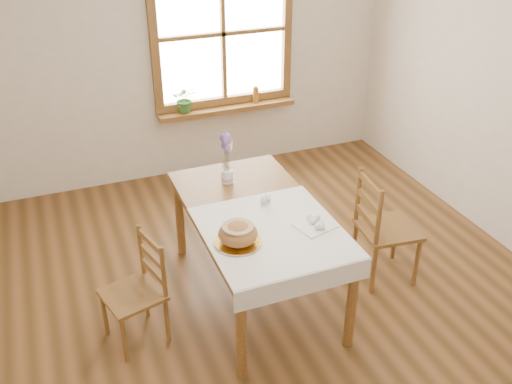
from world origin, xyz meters
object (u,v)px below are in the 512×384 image
(chair_right, at_px, (388,227))
(flower_vase, at_px, (227,177))
(bread_plate, at_px, (238,242))
(dining_table, at_px, (256,220))
(chair_left, at_px, (132,293))

(chair_right, xyz_separation_m, flower_vase, (-1.09, 0.62, 0.35))
(chair_right, bearing_deg, flower_vase, 67.02)
(flower_vase, bearing_deg, bread_plate, -104.26)
(dining_table, relative_size, chair_right, 1.76)
(bread_plate, relative_size, flower_vase, 2.97)
(chair_left, bearing_deg, dining_table, 83.69)
(dining_table, height_order, chair_left, chair_left)
(chair_left, relative_size, bread_plate, 2.65)
(chair_left, xyz_separation_m, chair_right, (1.98, -0.01, 0.06))
(chair_right, bearing_deg, bread_plate, 104.88)
(dining_table, relative_size, chair_left, 2.02)
(chair_left, height_order, flower_vase, flower_vase)
(chair_left, distance_m, bread_plate, 0.81)
(dining_table, height_order, flower_vase, flower_vase)
(dining_table, xyz_separation_m, flower_vase, (-0.06, 0.46, 0.14))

